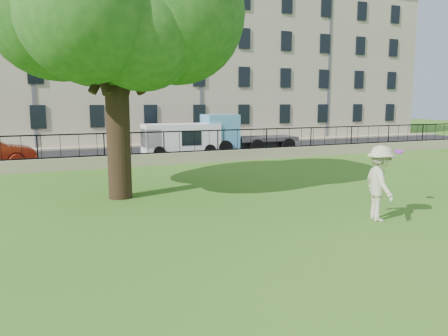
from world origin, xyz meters
name	(u,v)px	position (x,y,z in m)	size (l,w,h in m)	color
ground	(286,223)	(0.00, 0.00, 0.00)	(120.00, 120.00, 0.00)	#2E6317
retaining_wall	(164,159)	(0.00, 12.00, 0.30)	(50.00, 0.40, 0.60)	gray
iron_railing	(164,142)	(0.00, 12.00, 1.15)	(50.00, 0.05, 1.13)	black
street	(144,155)	(0.00, 16.70, 0.01)	(60.00, 9.00, 0.01)	black
sidewalk	(127,146)	(0.00, 21.90, 0.06)	(60.00, 1.40, 0.12)	gray
building_row	(111,56)	(0.00, 27.57, 6.92)	(56.40, 10.40, 13.80)	#BBB394
man	(380,183)	(2.50, -0.71, 1.03)	(1.34, 0.77, 2.07)	beige
frisbee	(399,152)	(3.99, 0.15, 1.74)	(0.27, 0.27, 0.03)	purple
white_van	(181,140)	(2.00, 15.40, 0.95)	(4.55, 1.77, 1.91)	white
blue_truck	(248,133)	(6.50, 15.40, 1.22)	(5.81, 2.06, 2.44)	#579DCC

